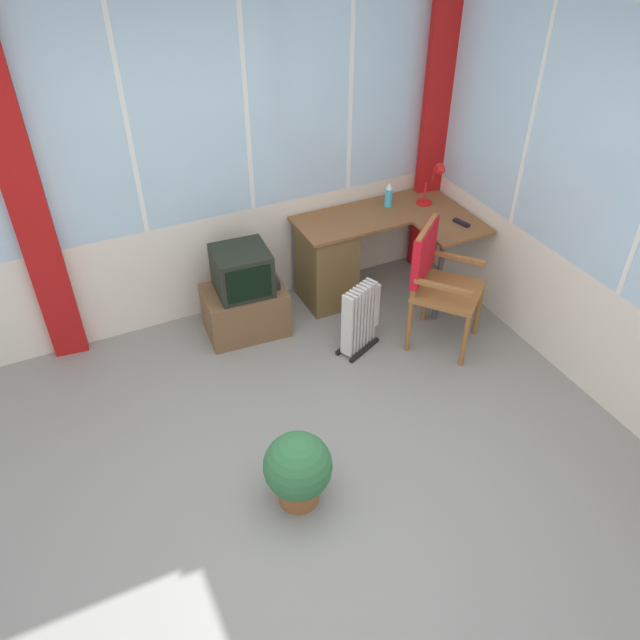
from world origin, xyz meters
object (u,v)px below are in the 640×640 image
spray_bottle (389,195)px  wooden_armchair (434,271)px  tv_on_stand (245,297)px  space_heater (361,317)px  potted_plant (298,469)px  tv_remote (461,223)px  desk (336,258)px  desk_lamp (438,178)px

spray_bottle → wooden_armchair: wooden_armchair is taller
tv_on_stand → spray_bottle: bearing=7.2°
space_heater → potted_plant: space_heater is taller
tv_remote → space_heater: tv_remote is taller
desk → spray_bottle: (0.53, 0.08, 0.44)m
spray_bottle → wooden_armchair: 0.93m
desk → tv_remote: size_ratio=9.46×
desk_lamp → tv_remote: 0.45m
desk_lamp → tv_remote: (0.00, -0.39, -0.23)m
space_heater → spray_bottle: bearing=49.3°
desk_lamp → space_heater: bearing=-149.1°
desk → spray_bottle: size_ratio=6.57×
desk_lamp → space_heater: size_ratio=0.65×
spray_bottle → potted_plant: (-1.70, -1.90, -0.57)m
tv_remote → spray_bottle: 0.66m
desk → spray_bottle: bearing=8.8°
desk → desk_lamp: desk_lamp is taller
spray_bottle → potted_plant: spray_bottle is taller
desk_lamp → space_heater: desk_lamp is taller
wooden_armchair → potted_plant: size_ratio=1.97×
desk_lamp → wooden_armchair: size_ratio=0.37×
desk → potted_plant: (-1.17, -1.81, -0.13)m
spray_bottle → tv_on_stand: (-1.40, -0.18, -0.51)m
spray_bottle → space_heater: size_ratio=0.37×
spray_bottle → tv_on_stand: bearing=-172.8°
desk → tv_remote: tv_remote is taller
tv_remote → wooden_armchair: wooden_armchair is taller
desk_lamp → tv_on_stand: size_ratio=0.49×
wooden_armchair → potted_plant: (-1.59, -1.00, -0.36)m
wooden_armchair → tv_on_stand: bearing=150.7°
desk → wooden_armchair: (0.41, -0.81, 0.23)m
desk_lamp → tv_on_stand: (-1.78, -0.03, -0.65)m
tv_remote → space_heater: (-1.04, -0.24, -0.46)m
tv_remote → wooden_armchair: 0.63m
tv_remote → wooden_armchair: size_ratio=0.15×
wooden_armchair → tv_on_stand: 1.50m
desk → wooden_armchair: wooden_armchair is taller
wooden_armchair → spray_bottle: bearing=82.5°
tv_remote → desk: bearing=139.3°
spray_bottle → wooden_armchair: size_ratio=0.21×
tv_remote → potted_plant: size_ratio=0.29×
potted_plant → space_heater: bearing=47.2°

